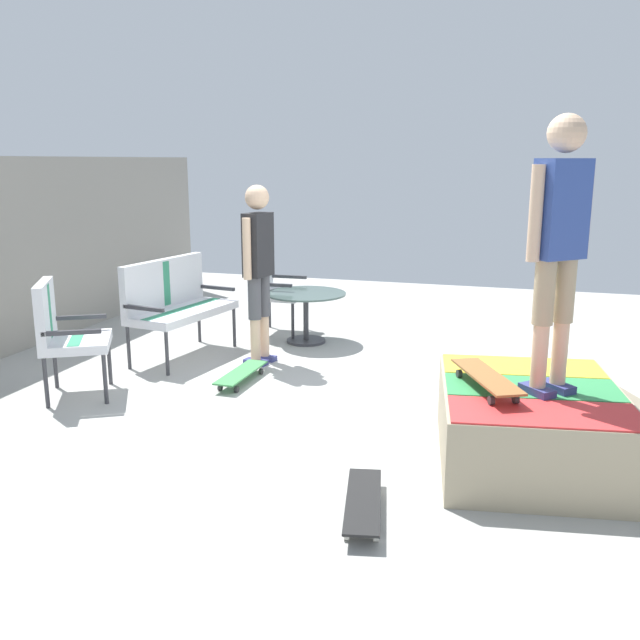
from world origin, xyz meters
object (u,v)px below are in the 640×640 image
(person_watching, at_px, (258,260))
(person_skater, at_px, (559,234))
(skate_ramp, at_px, (534,425))
(skateboard_on_ramp, at_px, (486,377))
(skateboard_spare, at_px, (363,501))
(patio_bench, at_px, (174,299))
(patio_table, at_px, (306,307))
(patio_chair_by_wall, at_px, (62,328))
(skateboard_by_bench, at_px, (241,373))
(patio_chair_near_house, at_px, (271,282))

(person_watching, distance_m, person_skater, 3.31)
(skate_ramp, bearing_deg, skateboard_on_ramp, 116.57)
(person_watching, bearing_deg, skateboard_spare, -147.38)
(patio_bench, relative_size, patio_table, 1.47)
(patio_chair_by_wall, height_order, skateboard_spare, patio_chair_by_wall)
(person_watching, relative_size, skateboard_by_bench, 2.22)
(person_watching, bearing_deg, patio_table, -11.97)
(skate_ramp, bearing_deg, person_skater, -147.60)
(skateboard_on_ramp, bearing_deg, patio_chair_by_wall, 83.87)
(patio_table, bearing_deg, patio_chair_near_house, 61.88)
(skateboard_on_ramp, bearing_deg, skateboard_by_bench, 62.24)
(skateboard_by_bench, height_order, skateboard_spare, same)
(patio_bench, relative_size, skateboard_on_ramp, 1.64)
(patio_chair_near_house, relative_size, patio_chair_by_wall, 1.00)
(patio_chair_near_house, bearing_deg, skateboard_by_bench, -167.63)
(skate_ramp, distance_m, patio_chair_by_wall, 3.92)
(skateboard_spare, xyz_separation_m, skateboard_on_ramp, (0.87, -0.61, 0.54))
(patio_chair_near_house, xyz_separation_m, patio_table, (-0.28, -0.52, -0.21))
(skateboard_by_bench, bearing_deg, patio_table, -4.33)
(patio_bench, relative_size, person_skater, 0.76)
(skateboard_by_bench, bearing_deg, patio_chair_by_wall, 122.19)
(skate_ramp, xyz_separation_m, skateboard_on_ramp, (-0.16, 0.32, 0.36))
(patio_chair_by_wall, height_order, person_skater, person_skater)
(patio_bench, height_order, patio_chair_near_house, same)
(patio_chair_near_house, relative_size, skateboard_spare, 1.24)
(skate_ramp, relative_size, skateboard_on_ramp, 2.59)
(skate_ramp, height_order, skateboard_by_bench, skate_ramp)
(patio_table, distance_m, skateboard_on_ramp, 3.51)
(patio_chair_by_wall, xyz_separation_m, skateboard_by_bench, (0.82, -1.30, -0.53))
(patio_chair_by_wall, relative_size, skateboard_on_ramp, 1.27)
(patio_chair_near_house, distance_m, skateboard_on_ramp, 4.05)
(skateboard_by_bench, distance_m, skateboard_spare, 2.66)
(patio_chair_by_wall, bearing_deg, patio_chair_near_house, -18.56)
(skate_ramp, xyz_separation_m, patio_table, (2.60, 2.48, 0.13))
(patio_chair_by_wall, bearing_deg, skate_ramp, -93.25)
(skate_ramp, height_order, skateboard_spare, skate_ramp)
(skateboard_by_bench, bearing_deg, person_skater, -113.03)
(patio_table, height_order, person_skater, person_skater)
(skate_ramp, height_order, patio_bench, patio_bench)
(patio_chair_near_house, relative_size, skateboard_on_ramp, 1.27)
(patio_chair_by_wall, relative_size, skateboard_spare, 1.24)
(patio_chair_near_house, relative_size, person_skater, 0.58)
(skateboard_by_bench, bearing_deg, patio_bench, 58.58)
(person_watching, relative_size, person_skater, 1.02)
(person_skater, bearing_deg, skateboard_on_ramp, 99.95)
(patio_chair_by_wall, distance_m, skateboard_spare, 3.26)
(patio_bench, bearing_deg, patio_table, -50.08)
(patio_chair_near_house, xyz_separation_m, skateboard_by_bench, (-1.84, -0.40, -0.53))
(patio_table, xyz_separation_m, person_skater, (-2.69, -2.54, 1.17))
(patio_table, bearing_deg, skateboard_spare, -156.87)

